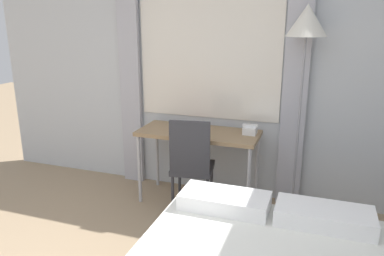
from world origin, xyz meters
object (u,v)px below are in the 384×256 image
desk_chair (192,162)px  book (182,129)px  desk (198,138)px  standing_lamp (306,35)px  telephone (250,130)px

desk_chair → book: 0.41m
desk → standing_lamp: 1.42m
telephone → desk: bearing=-171.1°
standing_lamp → book: standing_lamp is taller
desk → telephone: size_ratio=8.29×
desk → book: bearing=-174.2°
book → telephone: bearing=8.1°
desk → standing_lamp: standing_lamp is taller
desk → standing_lamp: (0.97, 0.06, 1.03)m
desk_chair → book: size_ratio=3.44×
desk_chair → desk: bearing=85.2°
desk_chair → telephone: 0.67m
standing_lamp → book: (-1.15, -0.08, -0.95)m
telephone → book: bearing=-171.9°
desk → telephone: (0.51, 0.08, 0.11)m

